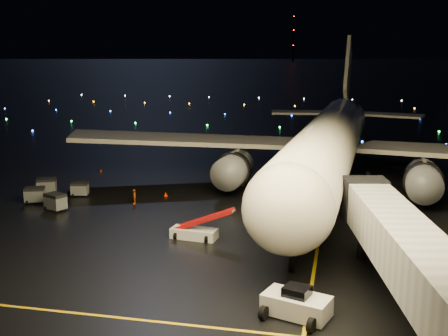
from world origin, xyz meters
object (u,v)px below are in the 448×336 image
(baggage_cart_1, at_px, (55,202))
(baggage_cart_3, at_px, (47,186))
(belt_loader, at_px, (194,223))
(crew_c, at_px, (134,196))
(airliner, at_px, (332,110))
(baggage_cart_2, at_px, (35,195))
(baggage_cart_0, at_px, (80,189))
(pushback_tug, at_px, (297,301))

(baggage_cart_1, xyz_separation_m, baggage_cart_3, (-4.46, 6.14, 0.02))
(belt_loader, height_order, baggage_cart_3, belt_loader)
(crew_c, distance_m, baggage_cart_3, 11.72)
(airliner, bearing_deg, baggage_cart_2, -150.88)
(baggage_cart_0, height_order, baggage_cart_2, baggage_cart_2)
(crew_c, bearing_deg, baggage_cart_0, -121.33)
(belt_loader, height_order, baggage_cart_2, belt_loader)
(crew_c, relative_size, baggage_cart_0, 0.91)
(airliner, bearing_deg, pushback_tug, -87.81)
(airliner, distance_m, pushback_tug, 36.13)
(baggage_cart_1, relative_size, baggage_cart_2, 1.02)
(belt_loader, distance_m, baggage_cart_1, 17.17)
(pushback_tug, bearing_deg, baggage_cart_1, 163.17)
(crew_c, bearing_deg, airliner, 106.14)
(airliner, xyz_separation_m, belt_loader, (-10.92, -22.38, -7.75))
(pushback_tug, relative_size, baggage_cart_2, 2.03)
(baggage_cart_0, bearing_deg, baggage_cart_3, 163.65)
(baggage_cart_0, distance_m, baggage_cart_3, 4.24)
(airliner, bearing_deg, baggage_cart_3, -157.65)
(belt_loader, relative_size, crew_c, 3.56)
(pushback_tug, xyz_separation_m, baggage_cart_2, (-29.96, 20.44, -0.12))
(crew_c, height_order, baggage_cart_3, baggage_cart_3)
(baggage_cart_0, bearing_deg, baggage_cart_2, -145.53)
(pushback_tug, height_order, baggage_cart_3, pushback_tug)
(belt_loader, distance_m, crew_c, 13.22)
(belt_loader, xyz_separation_m, baggage_cart_1, (-16.26, 5.48, -0.56))
(baggage_cart_2, bearing_deg, pushback_tug, -53.55)
(crew_c, bearing_deg, baggage_cart_1, -77.09)
(pushback_tug, relative_size, belt_loader, 0.69)
(airliner, height_order, belt_loader, airliner)
(belt_loader, xyz_separation_m, baggage_cart_3, (-20.72, 11.62, -0.54))
(belt_loader, relative_size, baggage_cart_2, 2.94)
(belt_loader, height_order, baggage_cart_1, belt_loader)
(crew_c, bearing_deg, belt_loader, 27.66)
(airliner, distance_m, baggage_cart_0, 30.70)
(airliner, xyz_separation_m, crew_c, (-20.12, -12.92, -8.35))
(baggage_cart_1, relative_size, baggage_cart_3, 0.98)
(baggage_cart_0, bearing_deg, crew_c, -27.89)
(baggage_cart_3, bearing_deg, belt_loader, -51.10)
(airliner, distance_m, belt_loader, 26.08)
(airliner, relative_size, baggage_cart_0, 35.63)
(belt_loader, xyz_separation_m, crew_c, (-9.21, 9.46, -0.60))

